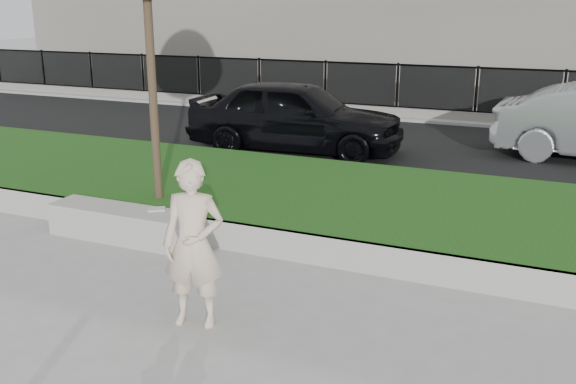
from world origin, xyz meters
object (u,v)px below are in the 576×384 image
at_px(book, 157,209).
at_px(car_dark, 296,116).
at_px(stone_bench, 123,224).
at_px(man, 193,245).

height_order(book, car_dark, car_dark).
bearing_deg(car_dark, book, 179.62).
xyz_separation_m(stone_bench, man, (2.27, -1.73, 0.65)).
distance_m(stone_bench, book, 0.56).
height_order(stone_bench, book, book).
bearing_deg(man, book, 118.71).
bearing_deg(book, man, -79.95).
height_order(man, book, man).
distance_m(man, book, 2.62).
xyz_separation_m(book, car_dark, (-0.39, 5.88, 0.38)).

